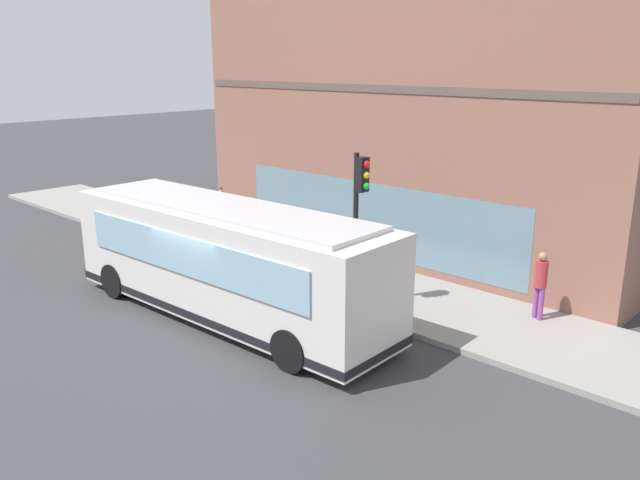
{
  "coord_description": "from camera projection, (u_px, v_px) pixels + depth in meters",
  "views": [
    {
      "loc": [
        -9.63,
        -12.75,
        6.65
      ],
      "look_at": [
        2.68,
        -1.24,
        1.89
      ],
      "focal_mm": 35.98,
      "sensor_mm": 36.0,
      "label": 1
    }
  ],
  "objects": [
    {
      "name": "pedestrian_walking_along_curb",
      "position": [
        221.0,
        210.0,
        24.07
      ],
      "size": [
        0.32,
        0.32,
        1.82
      ],
      "color": "#99994C",
      "rests_on": "sidewalk_curb"
    },
    {
      "name": "pedestrian_near_building_entrance",
      "position": [
        220.0,
        204.0,
        25.43
      ],
      "size": [
        0.32,
        0.32,
        1.68
      ],
      "color": "#8C3F8C",
      "rests_on": "sidewalk_curb"
    },
    {
      "name": "sidewalk_curb",
      "position": [
        331.0,
        277.0,
        20.11
      ],
      "size": [
        3.82,
        40.0,
        0.15
      ],
      "primitive_type": "cube",
      "color": "gray",
      "rests_on": "ground"
    },
    {
      "name": "ground",
      "position": [
        217.0,
        320.0,
        16.96
      ],
      "size": [
        120.0,
        120.0,
        0.0
      ],
      "primitive_type": "plane",
      "color": "#38383A"
    },
    {
      "name": "building_corner",
      "position": [
        456.0,
        99.0,
        23.46
      ],
      "size": [
        9.77,
        16.01,
        10.5
      ],
      "color": "#8C5B4C",
      "rests_on": "ground"
    },
    {
      "name": "pedestrian_by_light_pole",
      "position": [
        172.0,
        213.0,
        23.49
      ],
      "size": [
        0.32,
        0.32,
        1.82
      ],
      "color": "black",
      "rests_on": "sidewalk_curb"
    },
    {
      "name": "city_bus_nearside",
      "position": [
        226.0,
        261.0,
        16.76
      ],
      "size": [
        2.91,
        10.13,
        3.07
      ],
      "color": "silver",
      "rests_on": "ground"
    },
    {
      "name": "newspaper_vending_box",
      "position": [
        239.0,
        238.0,
        22.44
      ],
      "size": [
        0.44,
        0.43,
        0.9
      ],
      "color": "#BF3F19",
      "rests_on": "sidewalk_curb"
    },
    {
      "name": "traffic_light_near_corner",
      "position": [
        359.0,
        202.0,
        16.75
      ],
      "size": [
        0.32,
        0.49,
        4.19
      ],
      "color": "black",
      "rests_on": "sidewalk_curb"
    },
    {
      "name": "pedestrian_near_hydrant",
      "position": [
        541.0,
        281.0,
        16.39
      ],
      "size": [
        0.32,
        0.32,
        1.8
      ],
      "color": "#8C3F8C",
      "rests_on": "sidewalk_curb"
    },
    {
      "name": "fire_hydrant",
      "position": [
        323.0,
        253.0,
        21.06
      ],
      "size": [
        0.35,
        0.35,
        0.74
      ],
      "color": "yellow",
      "rests_on": "sidewalk_curb"
    }
  ]
}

